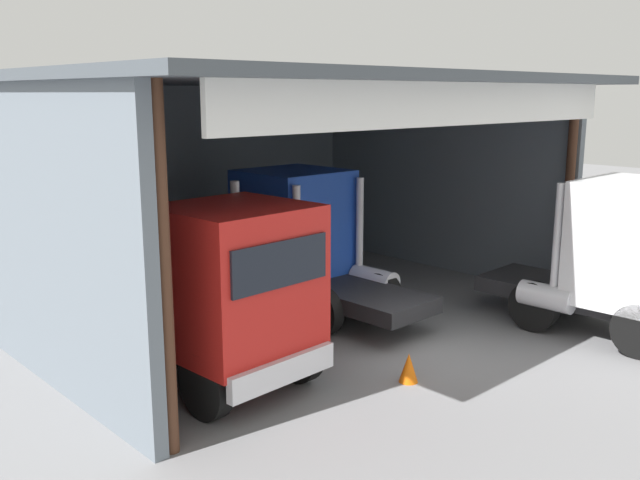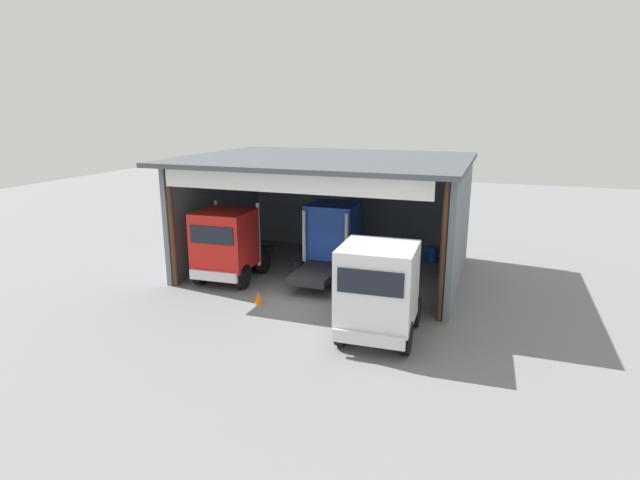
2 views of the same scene
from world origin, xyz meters
name	(u,v)px [view 1 (image 1 of 2)]	position (x,y,z in m)	size (l,w,h in m)	color
ground_plane	(426,354)	(0.00, 0.00, 0.00)	(80.00, 80.00, 0.00)	slate
workshop_shed	(262,150)	(0.00, 5.30, 3.89)	(12.95, 10.39, 5.69)	slate
truck_red_right_bay	(224,293)	(-3.93, 1.52, 1.79)	(2.72, 4.97, 3.61)	red
truck_blue_center_right_bay	(304,239)	(0.27, 4.06, 1.78)	(2.50, 5.24, 3.44)	#1E47B7
truck_white_left_bay	(628,255)	(4.06, -2.27, 1.85)	(2.75, 4.96, 3.47)	white
oil_drum	(328,243)	(4.63, 7.73, 0.43)	(0.58, 0.58, 0.85)	#194CB2
tool_cart	(286,245)	(3.25, 8.25, 0.50)	(0.90, 0.60, 1.00)	black
traffic_cone	(409,368)	(-1.34, -0.64, 0.28)	(0.36, 0.36, 0.56)	orange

